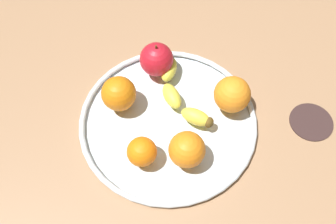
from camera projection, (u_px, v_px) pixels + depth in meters
The scene contains 9 objects.
ground_plane at pixel (168, 128), 86.01cm from camera, with size 153.57×153.57×4.00cm, color #9E7755.
fruit_bowl at pixel (168, 121), 83.50cm from camera, with size 38.37×38.37×1.80cm.
banana at pixel (180, 95), 83.95cm from camera, with size 20.98×9.45×3.36cm.
apple at pixel (157, 59), 86.25cm from camera, with size 7.62×7.62×8.42cm.
orange_back_left at pixel (187, 150), 75.02cm from camera, with size 7.35×7.35×7.35cm, color orange.
orange_center at pixel (232, 94), 81.31cm from camera, with size 7.84×7.84×7.84cm, color orange.
orange_front_left at pixel (142, 152), 75.51cm from camera, with size 6.02×6.02×6.02cm, color orange.
orange_front_right at pixel (119, 94), 81.63cm from camera, with size 7.49×7.49×7.49cm, color orange.
ambient_coaster at pixel (311, 122), 84.16cm from camera, with size 9.49×9.49×0.60cm, color #362423.
Camera 1 is at (33.90, -23.22, 73.64)cm, focal length 41.34 mm.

